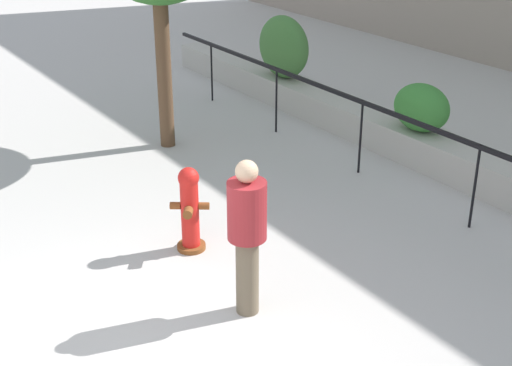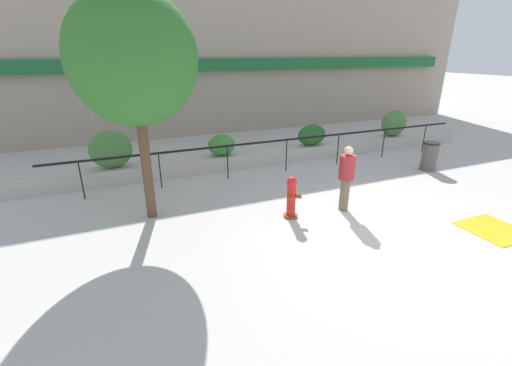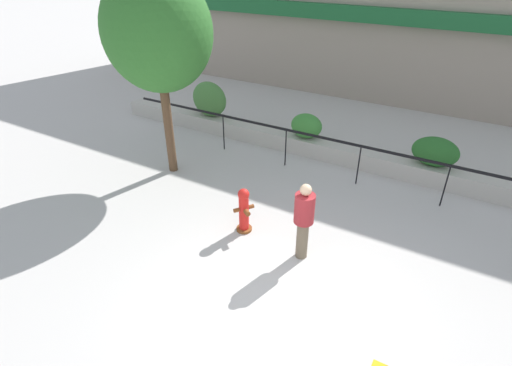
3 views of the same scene
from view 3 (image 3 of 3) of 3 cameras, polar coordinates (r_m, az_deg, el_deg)
The scene contains 9 objects.
ground_plane at distance 7.51m, azimuth 2.12°, elevation -16.97°, with size 120.00×120.00×0.00m, color #BCB7B2.
planter_wall_low at distance 11.98m, azimuth 15.80°, elevation 3.29°, with size 18.00×0.70×0.50m, color #B7B2A8.
fence_railing_segment at distance 10.69m, azimuth 14.74°, elevation 4.61°, with size 15.00×0.05×1.15m.
hedge_bush_0 at distance 13.86m, azimuth -6.68°, elevation 11.81°, with size 1.29×0.68×1.18m, color #427538.
hedge_bush_1 at distance 12.27m, azimuth 7.22°, elevation 8.11°, with size 0.97×0.70×0.74m, color #387F33.
hedge_bush_2 at distance 11.50m, azimuth 24.24°, elevation 4.09°, with size 1.19×0.61×0.81m, color #235B23.
fire_hydrant at distance 8.80m, azimuth -1.74°, elevation -3.85°, with size 0.49×0.49×1.08m.
street_tree at distance 10.50m, azimuth -13.95°, elevation 20.19°, with size 2.79×2.51×5.25m.
pedestrian at distance 7.88m, azimuth 6.85°, elevation -4.86°, with size 0.55×0.55×1.73m.
Camera 3 is at (2.28, -4.50, 5.56)m, focal length 28.00 mm.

